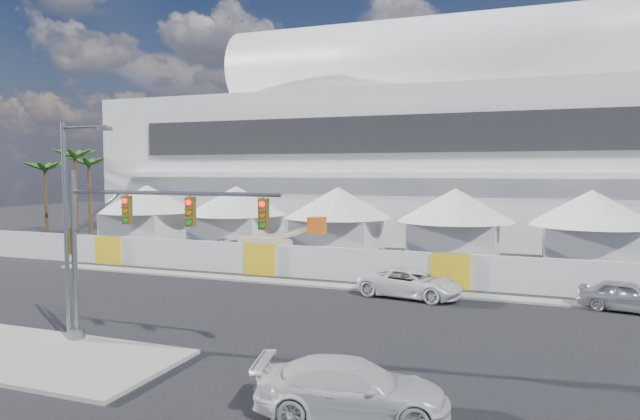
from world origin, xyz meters
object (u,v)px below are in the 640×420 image
at_px(pickup_curb, 410,283).
at_px(traffic_mast, 118,247).
at_px(boom_lift, 258,256).
at_px(pickup_near, 352,388).
at_px(lot_car_c, 246,249).
at_px(streetlight_median, 70,216).
at_px(sedan_silver, 628,296).

bearing_deg(pickup_curb, traffic_mast, 154.81).
height_order(traffic_mast, boom_lift, traffic_mast).
bearing_deg(boom_lift, pickup_near, -53.68).
distance_m(lot_car_c, streetlight_median, 21.94).
height_order(sedan_silver, lot_car_c, sedan_silver).
bearing_deg(pickup_near, pickup_curb, -7.35).
height_order(lot_car_c, boom_lift, boom_lift).
height_order(sedan_silver, traffic_mast, traffic_mast).
relative_size(pickup_near, lot_car_c, 1.08).
relative_size(lot_car_c, traffic_mast, 0.54).
relative_size(pickup_curb, boom_lift, 0.74).
bearing_deg(pickup_near, sedan_silver, -42.43).
distance_m(traffic_mast, boom_lift, 16.99).
bearing_deg(streetlight_median, boom_lift, 91.74).
distance_m(pickup_near, traffic_mast, 10.77).
height_order(pickup_curb, pickup_near, pickup_near).
distance_m(lot_car_c, boom_lift, 5.52).
bearing_deg(lot_car_c, pickup_near, -141.51).
height_order(pickup_curb, streetlight_median, streetlight_median).
xyz_separation_m(lot_car_c, traffic_mast, (5.79, -21.00, 3.14)).
bearing_deg(sedan_silver, streetlight_median, 135.53).
distance_m(pickup_curb, pickup_near, 15.12).
height_order(pickup_curb, lot_car_c, pickup_curb).
distance_m(pickup_near, streetlight_median, 12.95).
bearing_deg(boom_lift, sedan_silver, -6.36).
relative_size(pickup_curb, lot_car_c, 1.12).
bearing_deg(boom_lift, lot_car_c, 129.31).
bearing_deg(lot_car_c, streetlight_median, -165.20).
distance_m(pickup_near, boom_lift, 22.91).
xyz_separation_m(traffic_mast, boom_lift, (-2.54, 16.56, -2.84)).
xyz_separation_m(pickup_near, boom_lift, (-12.53, 19.17, 0.24)).
bearing_deg(lot_car_c, boom_lift, -139.11).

